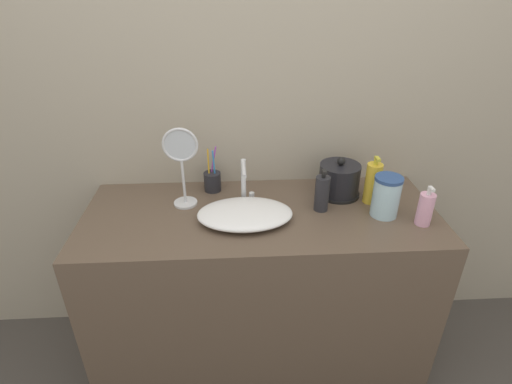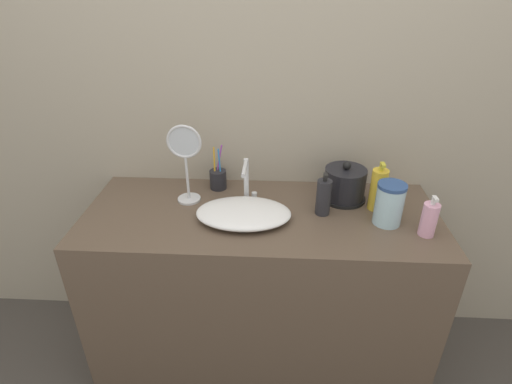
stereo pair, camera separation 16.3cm
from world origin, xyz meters
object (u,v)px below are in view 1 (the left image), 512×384
object	(u,v)px
shampoo_bottle	(425,209)
water_pitcher	(386,196)
electric_kettle	(339,181)
toothbrush_cup	(212,181)
faucet	(245,180)
mouthwash_bottle	(322,193)
vanity_mirror	(182,161)
lotion_bottle	(373,183)

from	to	relation	value
shampoo_bottle	water_pitcher	xyz separation A→B (m)	(-0.13, 0.08, 0.02)
electric_kettle	toothbrush_cup	world-z (taller)	toothbrush_cup
water_pitcher	faucet	bearing A→B (deg)	167.34
mouthwash_bottle	vanity_mirror	world-z (taller)	vanity_mirror
lotion_bottle	vanity_mirror	distance (m)	0.82
faucet	mouthwash_bottle	size ratio (longest dim) A/B	1.05
toothbrush_cup	lotion_bottle	bearing A→B (deg)	-11.91
toothbrush_cup	water_pitcher	distance (m)	0.76
mouthwash_bottle	vanity_mirror	bearing A→B (deg)	172.15
mouthwash_bottle	water_pitcher	world-z (taller)	mouthwash_bottle
water_pitcher	vanity_mirror	bearing A→B (deg)	170.65
water_pitcher	electric_kettle	bearing A→B (deg)	128.48
electric_kettle	vanity_mirror	size ratio (longest dim) A/B	0.56
toothbrush_cup	faucet	bearing A→B (deg)	-41.41
toothbrush_cup	water_pitcher	xyz separation A→B (m)	(0.72, -0.26, 0.04)
lotion_bottle	shampoo_bottle	world-z (taller)	lotion_bottle
electric_kettle	lotion_bottle	size ratio (longest dim) A/B	0.90
lotion_bottle	shampoo_bottle	bearing A→B (deg)	-50.30
shampoo_bottle	water_pitcher	distance (m)	0.15
toothbrush_cup	electric_kettle	bearing A→B (deg)	-7.08
lotion_bottle	mouthwash_bottle	world-z (taller)	lotion_bottle
lotion_bottle	electric_kettle	bearing A→B (deg)	148.94
shampoo_bottle	vanity_mirror	world-z (taller)	vanity_mirror
electric_kettle	shampoo_bottle	distance (m)	0.38
toothbrush_cup	vanity_mirror	size ratio (longest dim) A/B	0.61
faucet	water_pitcher	size ratio (longest dim) A/B	1.14
faucet	toothbrush_cup	distance (m)	0.20
electric_kettle	lotion_bottle	world-z (taller)	lotion_bottle
vanity_mirror	electric_kettle	bearing A→B (deg)	4.07
electric_kettle	toothbrush_cup	xyz separation A→B (m)	(-0.57, 0.07, -0.02)
faucet	electric_kettle	world-z (taller)	faucet
faucet	toothbrush_cup	xyz separation A→B (m)	(-0.14, 0.13, -0.07)
toothbrush_cup	shampoo_bottle	bearing A→B (deg)	-21.39
mouthwash_bottle	lotion_bottle	bearing A→B (deg)	12.85
toothbrush_cup	vanity_mirror	world-z (taller)	vanity_mirror
electric_kettle	water_pitcher	bearing A→B (deg)	-51.52
shampoo_bottle	mouthwash_bottle	distance (m)	0.41
faucet	shampoo_bottle	world-z (taller)	faucet
vanity_mirror	water_pitcher	distance (m)	0.85
faucet	water_pitcher	distance (m)	0.59
electric_kettle	mouthwash_bottle	xyz separation A→B (m)	(-0.10, -0.13, 0.01)
faucet	lotion_bottle	size ratio (longest dim) A/B	0.92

